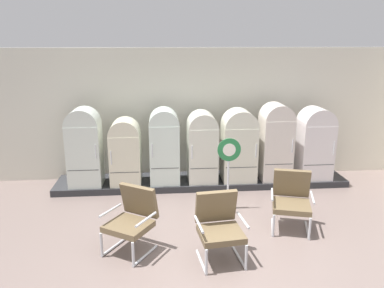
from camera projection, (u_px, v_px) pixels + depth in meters
The scene contains 14 objects.
ground at pixel (225, 263), 5.41m from camera, with size 12.00×10.00×0.05m, color #72615C.
back_wall at pixel (199, 113), 8.53m from camera, with size 11.76×0.12×2.90m.
display_plinth at pixel (202, 181), 8.29m from camera, with size 6.23×0.95×0.14m, color #2C2D30.
refrigerator_0 at pixel (84, 145), 7.72m from camera, with size 0.66×0.62×1.61m.
refrigerator_1 at pixel (125, 150), 7.83m from camera, with size 0.62×0.65×1.37m.
refrigerator_2 at pixel (164, 144), 7.88m from camera, with size 0.61×0.67×1.57m.
refrigerator_3 at pixel (202, 145), 7.98m from camera, with size 0.61×0.72×1.48m.
refrigerator_4 at pixel (239, 143), 8.00m from camera, with size 0.70×0.65×1.53m.
refrigerator_5 at pixel (276, 139), 8.05m from camera, with size 0.64×0.66×1.64m.
refrigerator_6 at pixel (315, 141), 8.13m from camera, with size 0.69×0.63×1.55m.
armchair_left at pixel (132, 217), 5.61m from camera, with size 0.87×0.90×0.97m.
armchair_right at pixel (291, 198), 6.28m from camera, with size 0.78×0.82×0.97m.
armchair_center at pixel (219, 224), 5.40m from camera, with size 0.73×0.75×0.97m.
sign_stand at pixel (228, 176), 6.95m from camera, with size 0.42×0.32×1.37m.
Camera 1 is at (-0.88, -4.70, 3.07)m, focal length 35.47 mm.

